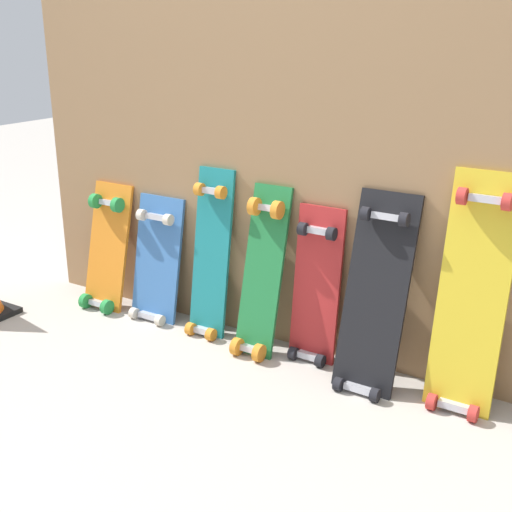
% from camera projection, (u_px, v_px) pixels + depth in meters
% --- Properties ---
extents(ground_plane, '(12.00, 12.00, 0.00)m').
position_uv_depth(ground_plane, '(265.00, 342.00, 2.80)').
color(ground_plane, '#B2AAA0').
extents(plywood_wall_panel, '(2.40, 0.04, 1.86)m').
position_uv_depth(plywood_wall_panel, '(276.00, 113.00, 2.55)').
color(plywood_wall_panel, '#99724C').
rests_on(plywood_wall_panel, ground).
extents(skateboard_orange, '(0.22, 0.22, 0.63)m').
position_uv_depth(skateboard_orange, '(106.00, 254.00, 3.10)').
color(skateboard_orange, orange).
rests_on(skateboard_orange, ground).
extents(skateboard_blue, '(0.24, 0.18, 0.61)m').
position_uv_depth(skateboard_blue, '(156.00, 267.00, 2.98)').
color(skateboard_blue, '#386BAD').
rests_on(skateboard_blue, ground).
extents(skateboard_teal, '(0.17, 0.18, 0.77)m').
position_uv_depth(skateboard_teal, '(210.00, 262.00, 2.81)').
color(skateboard_teal, '#197A7F').
rests_on(skateboard_teal, ground).
extents(skateboard_green, '(0.17, 0.24, 0.72)m').
position_uv_depth(skateboard_green, '(261.00, 279.00, 2.65)').
color(skateboard_green, '#1E7238').
rests_on(skateboard_green, ground).
extents(skateboard_red, '(0.19, 0.14, 0.68)m').
position_uv_depth(skateboard_red, '(316.00, 294.00, 2.60)').
color(skateboard_red, '#B22626').
rests_on(skateboard_red, ground).
extents(skateboard_black, '(0.23, 0.26, 0.77)m').
position_uv_depth(skateboard_black, '(374.00, 303.00, 2.40)').
color(skateboard_black, black).
rests_on(skateboard_black, ground).
extents(skateboard_yellow, '(0.23, 0.21, 0.88)m').
position_uv_depth(skateboard_yellow, '(471.00, 304.00, 2.24)').
color(skateboard_yellow, gold).
rests_on(skateboard_yellow, ground).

